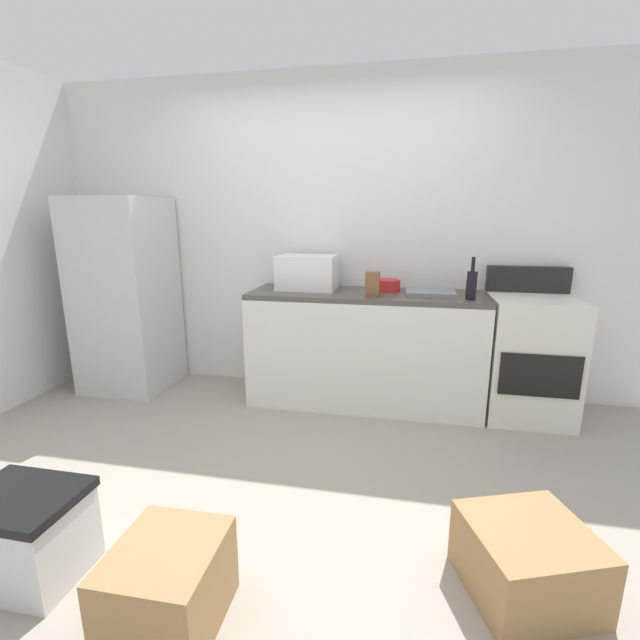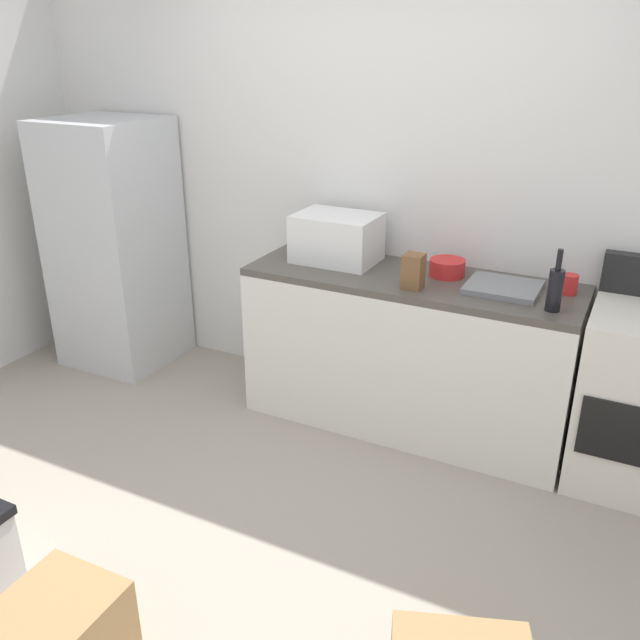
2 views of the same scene
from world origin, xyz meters
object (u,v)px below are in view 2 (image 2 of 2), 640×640
coffee_mug (569,284)px  cardboard_box_large (57,640)px  mixing_bowl (447,268)px  wine_bottle (555,289)px  microwave (337,238)px  knife_block (413,271)px  refrigerator (115,245)px

coffee_mug → cardboard_box_large: bearing=-119.6°
mixing_bowl → wine_bottle: bearing=-23.7°
microwave → mixing_bowl: bearing=2.9°
microwave → wine_bottle: 1.25m
mixing_bowl → coffee_mug: bearing=0.7°
knife_block → cardboard_box_large: 2.22m
knife_block → cardboard_box_large: knife_block is taller
wine_bottle → microwave: bearing=169.6°
microwave → cardboard_box_large: 2.38m
wine_bottle → cardboard_box_large: size_ratio=0.73×
knife_block → microwave: bearing=156.7°
microwave → coffee_mug: microwave is taller
microwave → knife_block: bearing=-23.3°
wine_bottle → coffee_mug: 0.28m
wine_bottle → knife_block: bearing=-179.4°
refrigerator → wine_bottle: size_ratio=5.42×
knife_block → wine_bottle: bearing=0.6°
refrigerator → wine_bottle: 2.81m
cardboard_box_large → refrigerator: bearing=126.7°
microwave → wine_bottle: (1.23, -0.23, -0.03)m
knife_block → cardboard_box_large: size_ratio=0.44×
refrigerator → microwave: refrigerator is taller
coffee_mug → mixing_bowl: coffee_mug is taller
wine_bottle → coffee_mug: size_ratio=3.00×
knife_block → coffee_mug: bearing=20.7°
wine_bottle → knife_block: wine_bottle is taller
cardboard_box_large → microwave: bearing=89.7°
microwave → knife_block: microwave is taller
knife_block → cardboard_box_large: (-0.55, -1.98, -0.83)m
mixing_bowl → knife_block: bearing=-110.6°
coffee_mug → wine_bottle: bearing=-97.6°
knife_block → mixing_bowl: knife_block is taller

